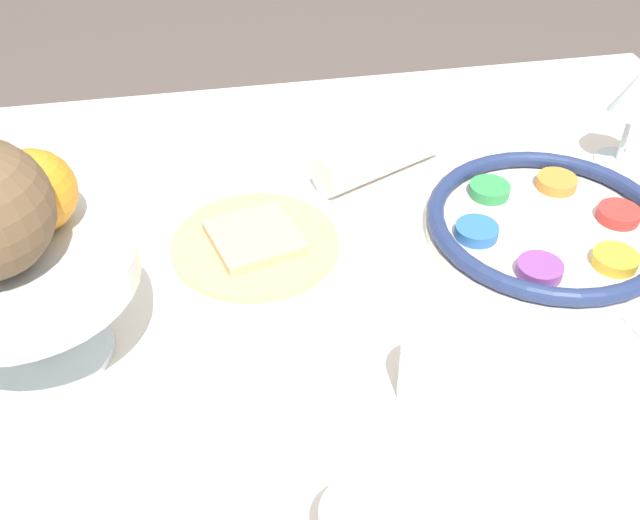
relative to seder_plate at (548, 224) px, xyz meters
The scene contains 9 objects.
dining_table 0.44m from the seder_plate, 11.54° to the left, with size 1.16×0.96×0.71m.
seder_plate is the anchor object (origin of this frame).
wine_glass 0.22m from the seder_plate, 140.68° to the right, with size 0.06×0.06×0.13m.
fruit_stand 0.57m from the seder_plate, ahead, with size 0.21×0.21×0.12m.
orange_fruit 0.55m from the seder_plate, ahead, with size 0.08×0.08×0.08m.
bread_plate 0.34m from the seder_plate, ahead, with size 0.19×0.19×0.02m.
napkin_roll 0.23m from the seder_plate, 44.60° to the right, with size 0.18×0.12×0.05m.
cup_mid 0.29m from the seder_plate, 45.42° to the left, with size 0.06×0.06×0.07m.
spoon 0.28m from the seder_plate, 47.45° to the right, with size 0.15×0.05×0.01m.
Camera 1 is at (0.15, 0.58, 1.25)m, focal length 42.00 mm.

